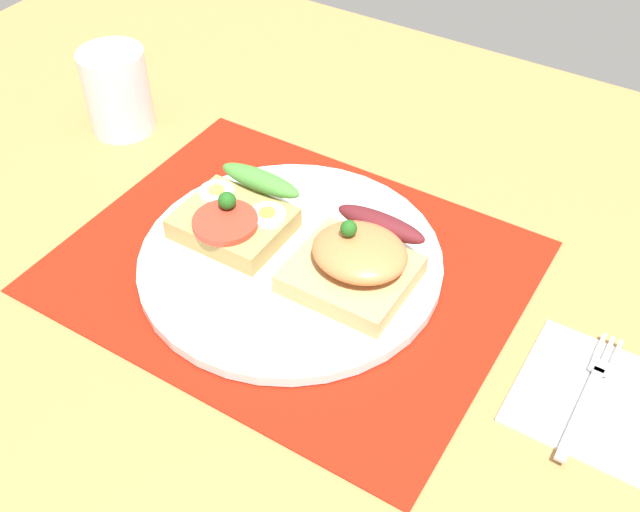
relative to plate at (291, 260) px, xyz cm
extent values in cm
cube|color=#A37842|center=(0.00, 0.00, -2.41)|extent=(120.00, 90.00, 3.20)
cube|color=#981A0B|center=(0.00, 0.00, -0.66)|extent=(38.53, 30.75, 0.30)
cylinder|color=white|center=(0.00, 0.00, 0.00)|extent=(26.34, 26.34, 1.02)
cube|color=#A68B4E|center=(-6.00, 0.08, 1.52)|extent=(9.45, 7.74, 2.01)
cylinder|color=red|center=(-5.72, -1.40, 2.82)|extent=(5.71, 5.71, 0.60)
ellipsoid|color=#438633|center=(-6.00, 4.35, 3.42)|extent=(8.31, 2.20, 1.80)
sphere|color=#1E5919|center=(-6.45, 0.08, 3.92)|extent=(1.60, 1.60, 1.60)
cylinder|color=white|center=(-8.84, 1.51, 2.77)|extent=(3.23, 3.23, 0.50)
cylinder|color=yellow|center=(-8.84, 1.51, 3.10)|extent=(1.45, 1.45, 0.16)
cylinder|color=white|center=(-3.17, 1.32, 2.77)|extent=(3.23, 3.23, 0.50)
cylinder|color=yellow|center=(-3.17, 1.32, 3.10)|extent=(1.45, 1.45, 0.16)
cube|color=tan|center=(6.00, 0.20, 1.42)|extent=(9.77, 8.77, 1.82)
ellipsoid|color=#E5703F|center=(6.35, 0.69, 3.57)|extent=(8.01, 7.01, 2.48)
ellipsoid|color=#58191E|center=(6.00, 4.98, 3.23)|extent=(8.31, 2.20, 1.80)
sphere|color=#1E5919|center=(5.20, 0.80, 5.51)|extent=(1.40, 1.40, 1.40)
cube|color=white|center=(27.27, -0.40, -0.51)|extent=(11.94, 11.21, 0.60)
cube|color=#B7B7BC|center=(26.40, -2.24, -0.05)|extent=(0.80, 9.21, 0.32)
cube|color=#B7B7BC|center=(26.40, 2.57, -0.05)|extent=(1.50, 1.20, 0.32)
cube|color=#B7B7BC|center=(25.75, 4.57, -0.05)|extent=(0.32, 2.80, 0.32)
cube|color=#B7B7BC|center=(26.40, 4.57, -0.05)|extent=(0.32, 2.80, 0.32)
cube|color=#B7B7BC|center=(27.05, 4.57, -0.05)|extent=(0.32, 2.80, 0.32)
cylinder|color=silver|center=(-27.13, 8.69, 3.64)|extent=(6.82, 6.82, 8.90)
camera|label=1|loc=(27.12, -39.21, 45.94)|focal=42.81mm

